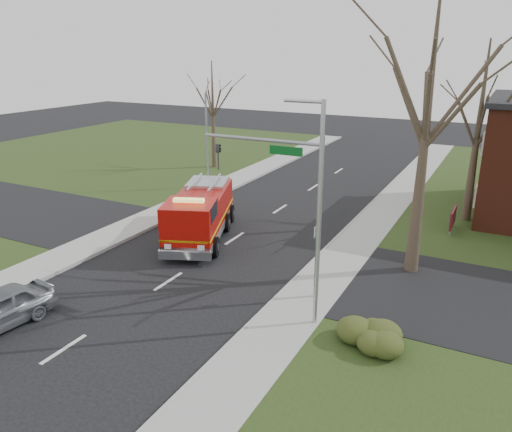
% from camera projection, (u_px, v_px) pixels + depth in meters
% --- Properties ---
extents(ground, '(120.00, 120.00, 0.00)m').
position_uv_depth(ground, '(168.00, 282.00, 22.44)').
color(ground, black).
rests_on(ground, ground).
extents(sidewalk_right, '(2.40, 80.00, 0.15)m').
position_uv_depth(sidewalk_right, '(295.00, 312.00, 19.72)').
color(sidewalk_right, gray).
rests_on(sidewalk_right, ground).
extents(sidewalk_left, '(2.40, 80.00, 0.15)m').
position_uv_depth(sidewalk_left, '(69.00, 255.00, 25.12)').
color(sidewalk_left, gray).
rests_on(sidewalk_left, ground).
extents(health_center_sign, '(0.12, 2.00, 1.40)m').
position_uv_depth(health_center_sign, '(453.00, 218.00, 28.11)').
color(health_center_sign, '#52131B').
rests_on(health_center_sign, ground).
extents(hedge_corner, '(2.80, 2.00, 0.90)m').
position_uv_depth(hedge_corner, '(358.00, 330.00, 17.50)').
color(hedge_corner, '#2A3814').
rests_on(hedge_corner, lawn_right).
extents(bare_tree_near, '(6.00, 6.00, 12.00)m').
position_uv_depth(bare_tree_near, '(428.00, 112.00, 20.98)').
color(bare_tree_near, '#372B20').
rests_on(bare_tree_near, ground).
extents(bare_tree_far, '(5.25, 5.25, 10.50)m').
position_uv_depth(bare_tree_far, '(480.00, 113.00, 28.20)').
color(bare_tree_far, '#372B20').
rests_on(bare_tree_far, ground).
extents(bare_tree_left, '(4.50, 4.50, 9.00)m').
position_uv_depth(bare_tree_left, '(213.00, 103.00, 41.85)').
color(bare_tree_left, '#372B20').
rests_on(bare_tree_left, ground).
extents(traffic_signal_mast, '(5.29, 0.18, 6.80)m').
position_uv_depth(traffic_signal_mast, '(290.00, 187.00, 19.93)').
color(traffic_signal_mast, gray).
rests_on(traffic_signal_mast, ground).
extents(streetlight_pole, '(1.48, 0.16, 8.40)m').
position_uv_depth(streetlight_pole, '(317.00, 211.00, 17.46)').
color(streetlight_pole, '#B7BABF').
rests_on(streetlight_pole, ground).
extents(utility_pole_far, '(0.14, 0.14, 7.00)m').
position_uv_depth(utility_pole_far, '(207.00, 142.00, 36.07)').
color(utility_pole_far, gray).
rests_on(utility_pole_far, ground).
extents(fire_engine, '(5.08, 7.82, 2.99)m').
position_uv_depth(fire_engine, '(200.00, 215.00, 27.11)').
color(fire_engine, '#AB0D07').
rests_on(fire_engine, ground).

